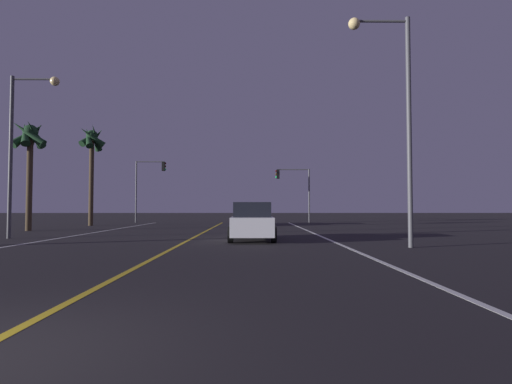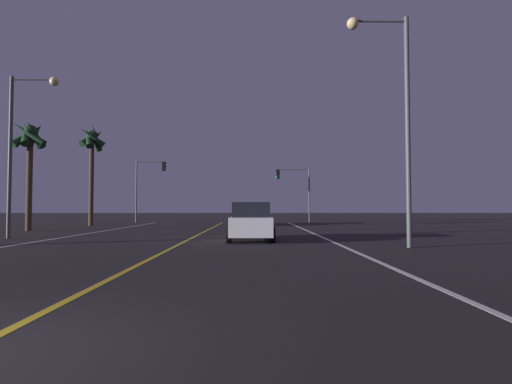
# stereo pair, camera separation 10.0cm
# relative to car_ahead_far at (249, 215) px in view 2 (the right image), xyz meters

# --- Properties ---
(lane_edge_right) EXTENTS (0.16, 40.65, 0.01)m
(lane_edge_right) POSITION_rel_car_ahead_far_xyz_m (3.75, -15.36, -0.82)
(lane_edge_right) COLOR silver
(lane_edge_right) RESTS_ON ground
(lane_edge_left) EXTENTS (0.16, 40.65, 0.01)m
(lane_edge_left) POSITION_rel_car_ahead_far_xyz_m (-8.98, -15.36, -0.82)
(lane_edge_left) COLOR silver
(lane_edge_left) RESTS_ON ground
(lane_center_divider) EXTENTS (0.16, 40.65, 0.01)m
(lane_center_divider) POSITION_rel_car_ahead_far_xyz_m (-2.62, -15.36, -0.82)
(lane_center_divider) COLOR gold
(lane_center_divider) RESTS_ON ground
(car_ahead_far) EXTENTS (2.02, 4.30, 1.70)m
(car_ahead_far) POSITION_rel_car_ahead_far_xyz_m (0.00, 0.00, 0.00)
(car_ahead_far) COLOR black
(car_ahead_far) RESTS_ON ground
(car_lead_same_lane) EXTENTS (2.02, 4.30, 1.70)m
(car_lead_same_lane) POSITION_rel_car_ahead_far_xyz_m (0.24, -15.49, 0.00)
(car_lead_same_lane) COLOR black
(car_lead_same_lane) RESTS_ON ground
(traffic_light_near_right) EXTENTS (3.36, 0.36, 5.21)m
(traffic_light_near_right) POSITION_rel_car_ahead_far_xyz_m (4.20, 5.46, 3.08)
(traffic_light_near_right) COLOR #4C4C51
(traffic_light_near_right) RESTS_ON ground
(traffic_light_near_left) EXTENTS (2.97, 0.36, 5.96)m
(traffic_light_near_left) POSITION_rel_car_ahead_far_xyz_m (-9.71, 5.46, 3.56)
(traffic_light_near_left) COLOR #4C4C51
(traffic_light_near_left) RESTS_ON ground
(street_lamp_right_near) EXTENTS (2.32, 0.44, 8.61)m
(street_lamp_right_near) POSITION_rel_car_ahead_far_xyz_m (5.58, -18.78, 4.60)
(street_lamp_right_near) COLOR #4C4C51
(street_lamp_right_near) RESTS_ON ground
(street_lamp_left_mid) EXTENTS (2.35, 0.44, 7.80)m
(street_lamp_left_mid) POSITION_rel_car_ahead_far_xyz_m (-10.77, -14.33, 4.16)
(street_lamp_left_mid) COLOR #4C4C51
(street_lamp_left_mid) RESTS_ON ground
(palm_tree_left_mid) EXTENTS (2.24, 2.21, 7.10)m
(palm_tree_left_mid) POSITION_rel_car_ahead_far_xyz_m (-13.82, -8.17, 4.80)
(palm_tree_left_mid) COLOR #473826
(palm_tree_left_mid) RESTS_ON ground
(palm_tree_left_far) EXTENTS (2.15, 2.15, 8.19)m
(palm_tree_left_far) POSITION_rel_car_ahead_far_xyz_m (-12.67, -1.29, 5.64)
(palm_tree_left_far) COLOR #473826
(palm_tree_left_far) RESTS_ON ground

